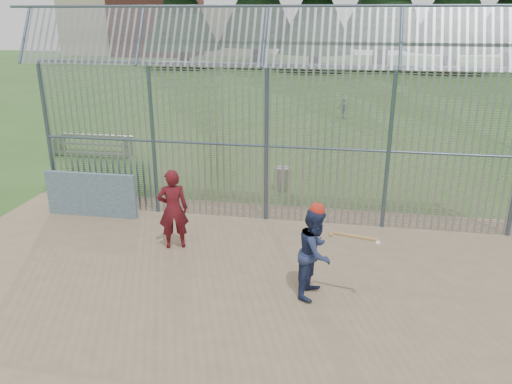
% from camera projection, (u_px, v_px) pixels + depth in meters
% --- Properties ---
extents(ground, '(120.00, 120.00, 0.00)m').
position_uv_depth(ground, '(239.00, 286.00, 9.99)').
color(ground, '#2D511E').
rests_on(ground, ground).
extents(dirt_infield, '(14.00, 10.00, 0.02)m').
position_uv_depth(dirt_infield, '(233.00, 299.00, 9.52)').
color(dirt_infield, '#756047').
rests_on(dirt_infield, ground).
extents(dugout_wall, '(2.50, 0.12, 1.20)m').
position_uv_depth(dugout_wall, '(91.00, 195.00, 13.22)').
color(dugout_wall, '#38566B').
rests_on(dugout_wall, dirt_infield).
extents(batter, '(0.85, 0.99, 1.76)m').
position_uv_depth(batter, '(315.00, 253.00, 9.40)').
color(batter, navy).
rests_on(batter, dirt_infield).
extents(onlooker, '(0.80, 0.66, 1.88)m').
position_uv_depth(onlooker, '(173.00, 209.00, 11.32)').
color(onlooker, maroon).
rests_on(onlooker, dirt_infield).
extents(bg_kid_seated, '(0.62, 0.58, 1.02)m').
position_uv_depth(bg_kid_seated, '(343.00, 109.00, 25.58)').
color(bg_kid_seated, slate).
rests_on(bg_kid_seated, ground).
extents(batting_gear, '(1.29, 0.49, 0.61)m').
position_uv_depth(batting_gear, '(324.00, 215.00, 9.08)').
color(batting_gear, red).
rests_on(batting_gear, ground).
extents(trash_can, '(0.56, 0.56, 0.82)m').
position_uv_depth(trash_can, '(283.00, 179.00, 15.24)').
color(trash_can, gray).
rests_on(trash_can, ground).
extents(bleacher, '(3.00, 0.95, 0.72)m').
position_uv_depth(bleacher, '(93.00, 145.00, 19.01)').
color(bleacher, slate).
rests_on(bleacher, ground).
extents(backstop_fence, '(20.09, 0.81, 5.30)m').
position_uv_depth(backstop_fence, '(340.00, 136.00, 12.07)').
color(backstop_fence, '#47566B').
rests_on(backstop_fence, ground).
extents(distant_buildings, '(26.50, 10.50, 8.00)m').
position_uv_depth(distant_buildings, '(154.00, 26.00, 64.91)').
color(distant_buildings, brown).
rests_on(distant_buildings, ground).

